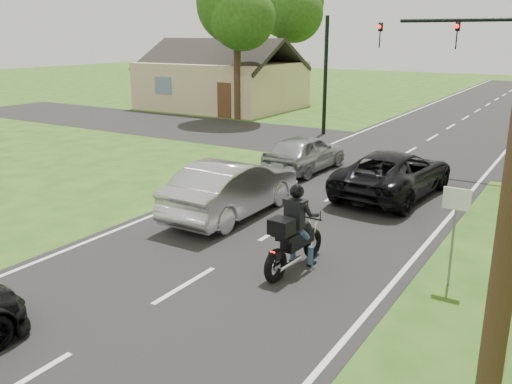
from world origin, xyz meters
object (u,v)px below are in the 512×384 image
(silver_sedan, at_px, (233,188))
(traffic_signal, at_px, (492,61))
(sign_white, at_px, (455,213))
(dark_suv, at_px, (394,173))
(silver_suv, at_px, (305,153))
(motorcycle_rider, at_px, (294,237))

(silver_sedan, xyz_separation_m, traffic_signal, (5.10, 9.60, 3.31))
(silver_sedan, distance_m, traffic_signal, 11.37)
(traffic_signal, height_order, sign_white, traffic_signal)
(traffic_signal, bearing_deg, sign_white, -82.95)
(dark_suv, distance_m, silver_suv, 4.19)
(dark_suv, xyz_separation_m, silver_sedan, (-3.35, -4.42, 0.07))
(silver_suv, bearing_deg, traffic_signal, -143.99)
(traffic_signal, distance_m, sign_white, 11.39)
(motorcycle_rider, relative_size, silver_sedan, 0.47)
(traffic_signal, bearing_deg, motorcycle_rider, -98.41)
(motorcycle_rider, relative_size, sign_white, 1.10)
(dark_suv, bearing_deg, silver_sedan, 57.28)
(dark_suv, distance_m, sign_white, 6.67)
(dark_suv, xyz_separation_m, traffic_signal, (1.76, 5.18, 3.39))
(traffic_signal, bearing_deg, dark_suv, -108.72)
(silver_sedan, bearing_deg, dark_suv, -127.43)
(motorcycle_rider, xyz_separation_m, sign_white, (3.15, 1.06, 0.81))
(dark_suv, distance_m, traffic_signal, 6.43)
(sign_white, bearing_deg, dark_suv, 118.11)
(silver_suv, height_order, sign_white, sign_white)
(dark_suv, height_order, silver_suv, dark_suv)
(traffic_signal, relative_size, sign_white, 3.00)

